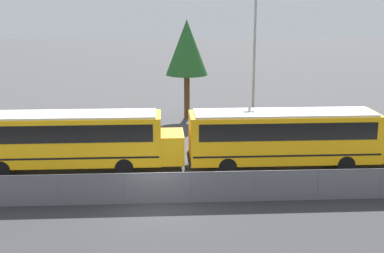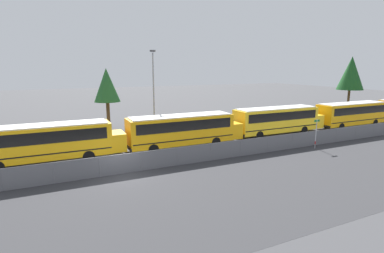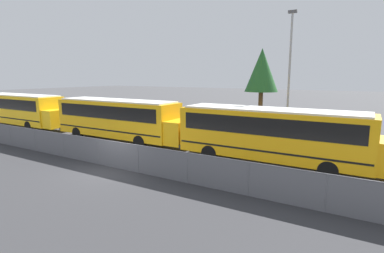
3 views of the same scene
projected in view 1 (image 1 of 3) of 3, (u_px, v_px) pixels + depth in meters
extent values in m
plane|color=#424244|center=(158.00, 203.00, 24.79)|extent=(200.00, 200.00, 0.00)
cube|color=#9EA0A5|center=(158.00, 188.00, 24.62)|extent=(111.04, 0.03, 1.48)
cube|color=slate|center=(158.00, 188.00, 24.61)|extent=(111.04, 0.01, 1.48)
cylinder|color=slate|center=(158.00, 173.00, 24.44)|extent=(111.04, 0.05, 0.05)
cylinder|color=slate|center=(59.00, 190.00, 24.36)|extent=(0.07, 0.07, 1.48)
cylinder|color=slate|center=(125.00, 189.00, 24.53)|extent=(0.07, 0.07, 1.48)
cylinder|color=slate|center=(190.00, 188.00, 24.70)|extent=(0.07, 0.07, 1.48)
cylinder|color=slate|center=(255.00, 186.00, 24.87)|extent=(0.07, 0.07, 1.48)
cylinder|color=slate|center=(318.00, 185.00, 25.04)|extent=(0.07, 0.07, 1.48)
cylinder|color=slate|center=(380.00, 184.00, 25.21)|extent=(0.07, 0.07, 1.48)
cube|color=#EDA80F|center=(65.00, 139.00, 29.05)|extent=(10.39, 2.53, 2.62)
cube|color=black|center=(65.00, 129.00, 28.91)|extent=(9.56, 2.57, 0.94)
cube|color=black|center=(66.00, 152.00, 29.23)|extent=(10.18, 2.56, 0.10)
cube|color=#EDA80F|center=(172.00, 146.00, 29.51)|extent=(1.25, 2.33, 1.57)
cube|color=silver|center=(64.00, 114.00, 28.73)|extent=(9.87, 2.28, 0.10)
cylinder|color=black|center=(127.00, 155.00, 30.66)|extent=(0.98, 0.28, 0.98)
cylinder|color=black|center=(124.00, 167.00, 28.43)|extent=(0.98, 0.28, 0.98)
cylinder|color=black|center=(13.00, 157.00, 30.29)|extent=(0.98, 0.28, 0.98)
cylinder|color=black|center=(1.00, 170.00, 28.07)|extent=(0.98, 0.28, 0.98)
cube|color=orange|center=(283.00, 137.00, 29.53)|extent=(10.39, 2.53, 2.62)
cube|color=black|center=(284.00, 126.00, 29.40)|extent=(9.56, 2.57, 0.94)
cube|color=black|center=(283.00, 149.00, 29.71)|extent=(10.18, 2.56, 0.10)
cube|color=black|center=(189.00, 158.00, 29.51)|extent=(0.12, 2.53, 0.24)
cube|color=silver|center=(284.00, 113.00, 29.21)|extent=(9.87, 2.28, 0.10)
cylinder|color=black|center=(333.00, 152.00, 31.14)|extent=(0.98, 0.28, 0.98)
cylinder|color=black|center=(346.00, 164.00, 28.92)|extent=(0.98, 0.28, 0.98)
cylinder|color=black|center=(223.00, 154.00, 30.77)|extent=(0.98, 0.28, 0.98)
cylinder|color=black|center=(228.00, 167.00, 28.55)|extent=(0.98, 0.28, 0.98)
cylinder|color=gray|center=(254.00, 69.00, 35.11)|extent=(0.16, 0.16, 9.37)
cylinder|color=#51381E|center=(187.00, 97.00, 41.71)|extent=(0.44, 0.44, 3.44)
cone|color=#235B28|center=(187.00, 47.00, 40.80)|extent=(3.25, 3.25, 4.22)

